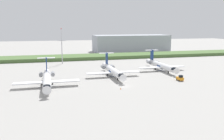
# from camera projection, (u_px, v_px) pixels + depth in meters

# --- Properties ---
(ground_plane) EXTENTS (500.00, 500.00, 0.00)m
(ground_plane) POSITION_uv_depth(u_px,v_px,m) (104.00, 71.00, 116.01)
(ground_plane) COLOR #9E9B96
(grass_berm) EXTENTS (320.00, 20.00, 2.11)m
(grass_berm) POSITION_uv_depth(u_px,v_px,m) (89.00, 57.00, 160.45)
(grass_berm) COLOR #4C6B38
(grass_berm) RESTS_ON ground
(regional_jet_nearest) EXTENTS (22.81, 31.00, 9.00)m
(regional_jet_nearest) POSITION_uv_depth(u_px,v_px,m) (47.00, 79.00, 86.84)
(regional_jet_nearest) COLOR white
(regional_jet_nearest) RESTS_ON ground
(regional_jet_second) EXTENTS (22.81, 31.00, 9.00)m
(regional_jet_second) POSITION_uv_depth(u_px,v_px,m) (112.00, 70.00, 103.98)
(regional_jet_second) COLOR white
(regional_jet_second) RESTS_ON ground
(regional_jet_third) EXTENTS (22.81, 31.00, 9.00)m
(regional_jet_third) POSITION_uv_depth(u_px,v_px,m) (161.00, 65.00, 117.63)
(regional_jet_third) COLOR white
(regional_jet_third) RESTS_ON ground
(antenna_mast) EXTENTS (4.40, 0.50, 20.00)m
(antenna_mast) POSITION_uv_depth(u_px,v_px,m) (62.00, 49.00, 136.11)
(antenna_mast) COLOR #B2B2B7
(antenna_mast) RESTS_ON ground
(distant_hangar) EXTENTS (62.01, 23.44, 13.63)m
(distant_hangar) POSITION_uv_depth(u_px,v_px,m) (131.00, 43.00, 203.50)
(distant_hangar) COLOR #9EA3AD
(distant_hangar) RESTS_ON ground
(baggage_tug) EXTENTS (1.72, 3.20, 2.30)m
(baggage_tug) POSITION_uv_depth(u_px,v_px,m) (180.00, 78.00, 95.58)
(baggage_tug) COLOR orange
(baggage_tug) RESTS_ON ground
(safety_cone_front_marker) EXTENTS (0.44, 0.44, 0.55)m
(safety_cone_front_marker) POSITION_uv_depth(u_px,v_px,m) (121.00, 89.00, 82.63)
(safety_cone_front_marker) COLOR orange
(safety_cone_front_marker) RESTS_ON ground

